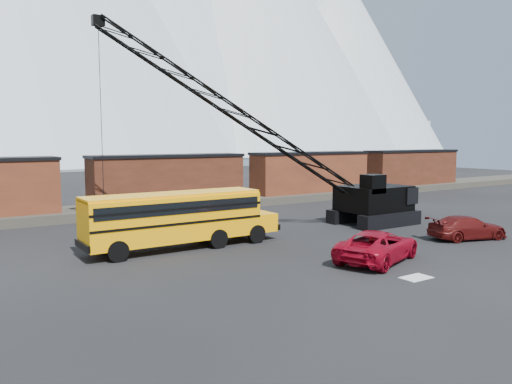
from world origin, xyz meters
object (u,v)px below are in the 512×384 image
school_bus (179,217)px  red_pickup (378,246)px  crawler_crane (242,117)px  maroon_suv (467,228)px

school_bus → red_pickup: size_ratio=2.04×
red_pickup → crawler_crane: 12.68m
red_pickup → crawler_crane: crawler_crane is taller
red_pickup → crawler_crane: size_ratio=0.27×
school_bus → crawler_crane: 8.41m
red_pickup → maroon_suv: red_pickup is taller
red_pickup → maroon_suv: bearing=-104.0°
maroon_suv → red_pickup: bearing=112.3°
maroon_suv → crawler_crane: (-10.37, 9.74, 6.87)m
maroon_suv → crawler_crane: crawler_crane is taller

